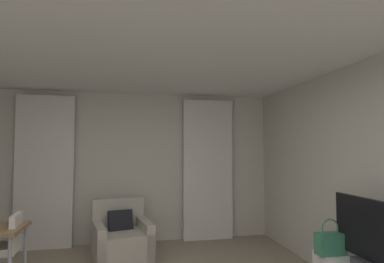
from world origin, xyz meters
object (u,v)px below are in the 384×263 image
at_px(desk_chair, 2,258).
at_px(tv_flatscreen, 372,236).
at_px(armchair, 121,240).
at_px(handbag_primary, 330,243).

distance_m(desk_chair, tv_flatscreen, 3.87).
xyz_separation_m(armchair, handbag_primary, (2.18, -1.82, 0.36)).
height_order(tv_flatscreen, handbag_primary, tv_flatscreen).
relative_size(desk_chair, tv_flatscreen, 0.93).
xyz_separation_m(armchair, desk_chair, (-1.28, -0.88, 0.11)).
relative_size(desk_chair, handbag_primary, 2.39).
bearing_deg(desk_chair, handbag_primary, -15.19).
bearing_deg(armchair, desk_chair, -145.38).
bearing_deg(tv_flatscreen, handbag_primary, 108.18).
xyz_separation_m(tv_flatscreen, handbag_primary, (-0.14, 0.42, -0.17)).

